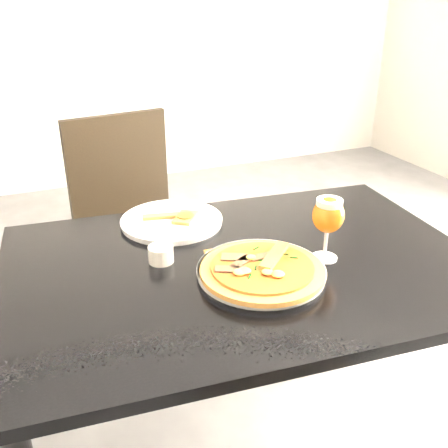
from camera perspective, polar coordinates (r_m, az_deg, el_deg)
name	(u,v)px	position (r m, az deg, el deg)	size (l,w,h in m)	color
dining_table	(243,291)	(1.33, 2.14, -7.67)	(1.27, 0.91, 0.75)	black
chair_far	(135,226)	(2.03, -10.18, -0.24)	(0.50, 0.50, 0.95)	black
plate_main	(261,271)	(1.22, 4.26, -5.39)	(0.31, 0.31, 0.02)	silver
pizza	(262,269)	(1.20, 4.39, -5.12)	(0.30, 0.30, 0.03)	olive
plate_second	(172,221)	(1.49, -5.99, 0.36)	(0.30, 0.30, 0.02)	silver
crust_scraps	(177,217)	(1.48, -5.35, 0.82)	(0.17, 0.11, 0.01)	olive
loose_crust	(225,250)	(1.32, 0.07, -3.04)	(0.11, 0.02, 0.01)	olive
sauce_cup	(161,253)	(1.28, -7.23, -3.36)	(0.06, 0.06, 0.04)	silver
beer_glass	(328,216)	(1.26, 11.83, 0.94)	(0.08, 0.08, 0.17)	#B8BCC1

